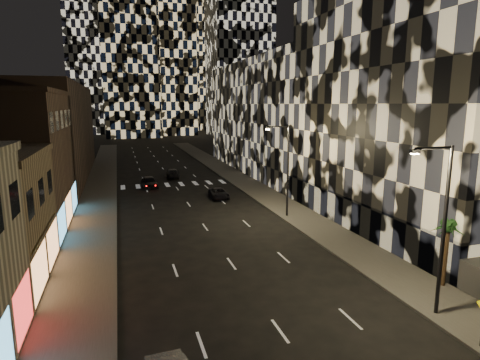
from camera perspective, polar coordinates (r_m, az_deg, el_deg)
sidewalk_left at (r=57.06m, az=-19.33°, el=-1.09°), size 4.00×120.00×0.15m
sidewalk_right at (r=59.54m, az=0.25°, el=-0.00°), size 4.00×120.00×0.15m
curb_left at (r=57.00m, az=-17.22°, el=-0.97°), size 0.20×120.00×0.15m
curb_right at (r=58.97m, az=-1.71°, el=-0.11°), size 0.20×120.00×0.15m
retail_brown at (r=40.93m, az=-30.56°, el=1.99°), size 10.00×15.00×12.00m
retail_filler_left at (r=66.76m, az=-25.41°, el=6.12°), size 10.00×40.00×14.00m
midrise_right at (r=40.81m, az=25.33°, el=9.49°), size 16.00×25.00×22.00m
midrise_base at (r=37.40m, az=15.33°, el=-4.63°), size 0.60×25.00×3.00m
midrise_filler_right at (r=68.58m, az=6.60°, el=8.85°), size 16.00×40.00×18.00m
streetlight_near at (r=23.01m, az=26.68°, el=-5.05°), size 2.55×0.25×9.00m
streetlight_far at (r=39.57m, az=6.51°, el=2.22°), size 2.55×0.25×9.00m
car_dark_midlane at (r=55.71m, az=-12.74°, el=-0.28°), size 2.29×4.71×1.55m
car_dark_oncoming at (r=62.78m, az=-9.57°, el=0.97°), size 2.28×4.83×1.36m
car_dark_rightlane at (r=48.30m, az=-3.02°, el=-1.92°), size 2.07×4.32×1.19m
palm_tree at (r=27.38m, az=27.45°, el=-6.50°), size 2.14×2.12×4.20m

